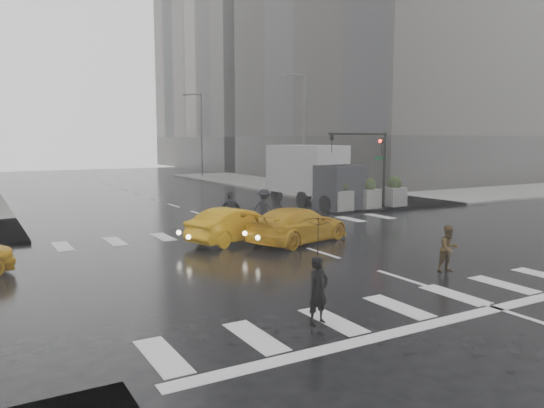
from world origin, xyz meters
TOP-DOWN VIEW (x-y plane):
  - ground at (0.00, 0.00)m, footprint 120.00×120.00m
  - sidewalk_ne at (19.50, 17.50)m, footprint 35.00×35.00m
  - building_ne_far at (29.00, 56.00)m, footprint 26.05×26.05m
  - road_markings at (0.00, 0.00)m, footprint 18.00×48.00m
  - traffic_signal_pole at (9.01, 8.01)m, footprint 4.45×0.42m
  - street_lamp_near at (10.87, 18.00)m, footprint 2.15×0.22m
  - street_lamp_far at (10.87, 38.00)m, footprint 2.15×0.22m
  - planter_west at (7.00, 8.20)m, footprint 1.10×1.10m
  - planter_mid at (9.00, 8.20)m, footprint 1.10×1.10m
  - planter_east at (11.00, 8.20)m, footprint 1.10×1.10m
  - pedestrian_black at (-4.39, -5.98)m, footprint 1.11×1.12m
  - pedestrian_brown at (1.84, -4.13)m, footprint 0.75×0.61m
  - pedestrian_far_a at (-0.87, 5.91)m, footprint 1.19×0.99m
  - pedestrian_far_b at (0.91, 6.01)m, footprint 1.25×1.30m
  - taxi_mid at (-1.80, 3.49)m, footprint 4.44×2.69m
  - taxi_rear at (0.30, 2.15)m, footprint 4.67×3.20m
  - box_truck at (7.50, 11.41)m, footprint 2.64×7.03m

SIDE VIEW (x-z plane):
  - ground at x=0.00m, z-range 0.00..0.00m
  - road_markings at x=0.00m, z-range 0.00..0.01m
  - sidewalk_ne at x=19.50m, z-range 0.00..0.15m
  - taxi_mid at x=-1.80m, z-range 0.00..1.38m
  - taxi_rear at x=0.30m, z-range 0.00..1.40m
  - pedestrian_brown at x=1.84m, z-range 0.00..1.45m
  - pedestrian_far_a at x=-0.87m, z-range 0.00..1.76m
  - pedestrian_far_b at x=0.91m, z-range 0.00..1.81m
  - planter_west at x=7.00m, z-range 0.08..1.88m
  - planter_mid at x=9.00m, z-range 0.08..1.88m
  - planter_east at x=11.00m, z-range 0.08..1.88m
  - pedestrian_black at x=-4.39m, z-range 0.44..2.87m
  - box_truck at x=7.50m, z-range 0.13..3.86m
  - traffic_signal_pole at x=9.01m, z-range 0.97..5.47m
  - street_lamp_near at x=10.87m, z-range 0.45..9.45m
  - street_lamp_far at x=10.87m, z-range 0.45..9.45m
  - building_ne_far at x=29.00m, z-range -1.73..34.27m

